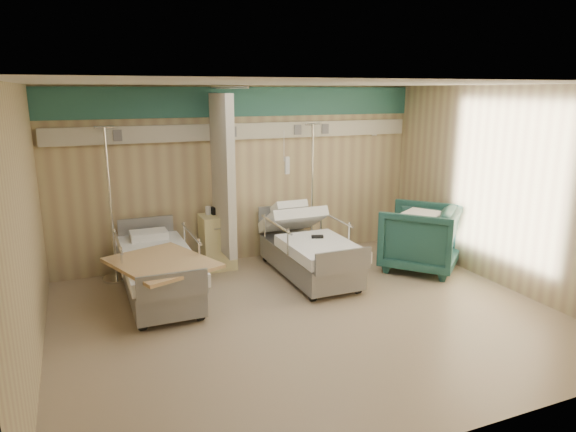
{
  "coord_description": "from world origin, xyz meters",
  "views": [
    {
      "loc": [
        -2.5,
        -5.31,
        2.73
      ],
      "look_at": [
        -0.02,
        0.6,
        1.15
      ],
      "focal_mm": 32.0,
      "sensor_mm": 36.0,
      "label": 1
    }
  ],
  "objects_px": {
    "bed_right": "(308,256)",
    "bed_left": "(159,276)",
    "iv_stand_left": "(114,250)",
    "visitor_armchair": "(420,238)",
    "bedside_cabinet": "(218,242)",
    "iv_stand_right": "(312,228)"
  },
  "relations": [
    {
      "from": "bed_right",
      "to": "bed_left",
      "type": "xyz_separation_m",
      "value": [
        -2.2,
        0.0,
        0.0
      ]
    },
    {
      "from": "bed_right",
      "to": "iv_stand_left",
      "type": "distance_m",
      "value": 2.85
    },
    {
      "from": "bed_left",
      "to": "visitor_armchair",
      "type": "xyz_separation_m",
      "value": [
        3.94,
        -0.36,
        0.19
      ]
    },
    {
      "from": "iv_stand_left",
      "to": "bedside_cabinet",
      "type": "bearing_deg",
      "value": -2.28
    },
    {
      "from": "visitor_armchair",
      "to": "bed_right",
      "type": "bearing_deg",
      "value": -53.61
    },
    {
      "from": "bed_right",
      "to": "bed_left",
      "type": "bearing_deg",
      "value": 180.0
    },
    {
      "from": "bed_left",
      "to": "bedside_cabinet",
      "type": "bearing_deg",
      "value": 40.6
    },
    {
      "from": "bed_right",
      "to": "visitor_armchair",
      "type": "height_order",
      "value": "visitor_armchair"
    },
    {
      "from": "bed_right",
      "to": "iv_stand_left",
      "type": "bearing_deg",
      "value": 160.27
    },
    {
      "from": "bed_left",
      "to": "iv_stand_left",
      "type": "height_order",
      "value": "iv_stand_left"
    },
    {
      "from": "bed_left",
      "to": "iv_stand_right",
      "type": "xyz_separation_m",
      "value": [
        2.7,
        0.95,
        0.14
      ]
    },
    {
      "from": "bed_right",
      "to": "bedside_cabinet",
      "type": "relative_size",
      "value": 2.54
    },
    {
      "from": "bed_left",
      "to": "iv_stand_left",
      "type": "distance_m",
      "value": 1.08
    },
    {
      "from": "bed_right",
      "to": "iv_stand_right",
      "type": "distance_m",
      "value": 1.08
    },
    {
      "from": "bed_right",
      "to": "bed_left",
      "type": "distance_m",
      "value": 2.2
    },
    {
      "from": "bed_left",
      "to": "iv_stand_right",
      "type": "height_order",
      "value": "iv_stand_right"
    },
    {
      "from": "visitor_armchair",
      "to": "iv_stand_left",
      "type": "relative_size",
      "value": 0.49
    },
    {
      "from": "bed_right",
      "to": "iv_stand_left",
      "type": "height_order",
      "value": "iv_stand_left"
    },
    {
      "from": "bedside_cabinet",
      "to": "iv_stand_right",
      "type": "relative_size",
      "value": 0.38
    },
    {
      "from": "bed_left",
      "to": "visitor_armchair",
      "type": "bearing_deg",
      "value": -5.28
    },
    {
      "from": "visitor_armchair",
      "to": "bed_left",
      "type": "bearing_deg",
      "value": -47.06
    },
    {
      "from": "bedside_cabinet",
      "to": "iv_stand_left",
      "type": "distance_m",
      "value": 1.53
    }
  ]
}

